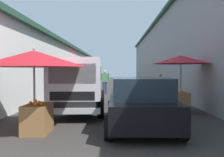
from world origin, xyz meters
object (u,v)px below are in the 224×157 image
Objects in this scene: parked_scooter at (81,90)px; hatchback_car at (140,102)px; delivery_truck at (78,87)px; plastic_stool at (80,95)px; fruit_stall_near_left at (181,68)px; vendor_by_crates at (159,88)px; fruit_stall_mid_lane at (34,65)px; fruit_stall_far_left at (85,68)px; vendor_in_shade at (105,80)px.

hatchback_car is at bearing -158.92° from parked_scooter.
plastic_stool is at bearing 7.66° from delivery_truck.
vendor_by_crates is at bearing 20.94° from fruit_stall_near_left.
fruit_stall_mid_lane is (-3.08, 4.77, 0.07)m from fruit_stall_near_left.
hatchback_car is 2.32× the size of parked_scooter.
fruit_stall_far_left is 0.64× the size of hatchback_car.
plastic_stool is at bearing -172.78° from parked_scooter.
plastic_stool is (-7.99, -0.86, -1.57)m from fruit_stall_far_left.
fruit_stall_far_left reaches higher than fruit_stall_mid_lane.
fruit_stall_far_left is 12.01m from delivery_truck.
plastic_stool is (-1.60, -0.20, -0.12)m from parked_scooter.
parked_scooter is (3.35, 4.16, -0.41)m from vendor_by_crates.
delivery_truck is at bearing -173.36° from fruit_stall_far_left.
hatchback_car is (-2.59, 1.87, -1.00)m from fruit_stall_near_left.
parked_scooter is (-6.39, -0.66, -1.44)m from fruit_stall_far_left.
parked_scooter is at bearing 7.53° from delivery_truck.
hatchback_car is at bearing -80.48° from fruit_stall_mid_lane.
parked_scooter is at bearing -0.28° from fruit_stall_mid_lane.
delivery_truck is 11.51× the size of plastic_stool.
plastic_stool is at bearing 66.20° from vendor_by_crates.
fruit_stall_mid_lane reaches higher than plastic_stool.
vendor_by_crates is 0.90× the size of parked_scooter.
hatchback_car is (-13.80, -3.51, -1.16)m from fruit_stall_far_left.
parked_scooter is (7.90, -0.04, -1.37)m from fruit_stall_mid_lane.
fruit_stall_near_left reaches higher than parked_scooter.
fruit_stall_near_left is 0.60× the size of hatchback_car.
parked_scooter is (5.51, 0.73, -0.59)m from delivery_truck.
hatchback_car is at bearing -155.45° from plastic_stool.
fruit_stall_mid_lane is at bearing 172.67° from vendor_in_shade.
delivery_truck is 3.30× the size of vendor_by_crates.
hatchback_car is at bearing -131.75° from delivery_truck.
fruit_stall_near_left reaches higher than vendor_in_shade.
vendor_by_crates reaches higher than parked_scooter.
fruit_stall_far_left is at bearing 26.33° from vendor_by_crates.
delivery_truck is (2.38, -0.77, -0.77)m from fruit_stall_mid_lane.
delivery_truck is (-11.90, -1.38, -0.85)m from fruit_stall_far_left.
fruit_stall_mid_lane is 14.30m from fruit_stall_far_left.
delivery_truck is 4.06m from vendor_by_crates.
fruit_stall_mid_lane is 10.71m from vendor_in_shade.
fruit_stall_near_left is 5.73m from plastic_stool.
hatchback_car is at bearing 162.16° from vendor_by_crates.
delivery_truck is at bearing -172.34° from plastic_stool.
hatchback_car reaches higher than plastic_stool.
fruit_stall_near_left is 1.39× the size of parked_scooter.
delivery_truck is 2.96× the size of parked_scooter.
fruit_stall_near_left reaches higher than hatchback_car.
fruit_stall_far_left is at bearing 14.28° from hatchback_car.
plastic_stool is at bearing 165.38° from vendor_in_shade.
fruit_stall_mid_lane is 1.69× the size of vendor_in_shade.
delivery_truck is 5.59m from parked_scooter.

